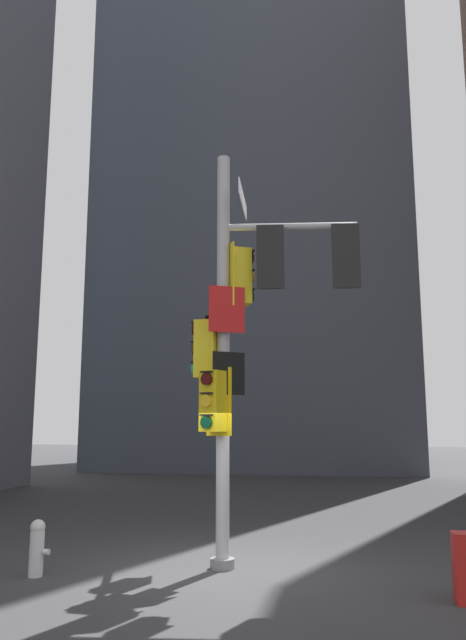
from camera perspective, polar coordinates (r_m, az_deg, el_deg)
ground at (r=10.75m, az=-0.99°, el=-22.10°), size 120.00×120.00×0.00m
building_mid_block at (r=44.70m, az=2.90°, el=22.39°), size 16.80×16.80×52.15m
signal_pole_assembly at (r=10.76m, az=0.77°, el=-0.48°), size 3.13×2.96×7.11m
fire_hydrant at (r=10.57m, az=-17.75°, el=-19.41°), size 0.33×0.23×0.85m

